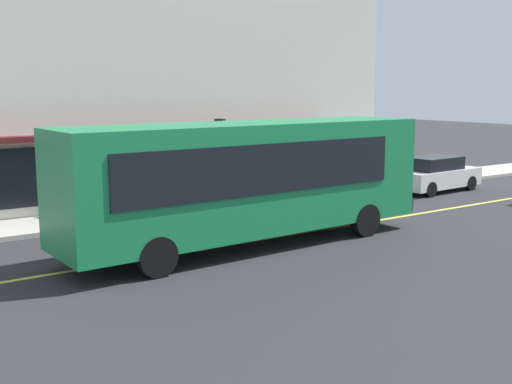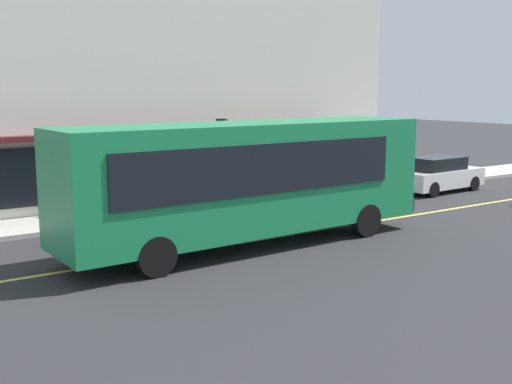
# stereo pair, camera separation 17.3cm
# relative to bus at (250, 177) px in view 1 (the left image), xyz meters

# --- Properties ---
(ground) EXTENTS (120.00, 120.00, 0.00)m
(ground) POSITION_rel_bus_xyz_m (1.42, 0.40, -1.99)
(ground) COLOR #28282B
(sidewalk) EXTENTS (80.00, 2.54, 0.15)m
(sidewalk) POSITION_rel_bus_xyz_m (1.42, 5.70, -1.91)
(sidewalk) COLOR #B2ADA3
(sidewalk) RESTS_ON ground
(lane_centre_stripe) EXTENTS (36.00, 0.16, 0.01)m
(lane_centre_stripe) POSITION_rel_bus_xyz_m (1.42, 0.40, -1.98)
(lane_centre_stripe) COLOR #D8D14C
(lane_centre_stripe) RESTS_ON ground
(storefront_building) EXTENTS (23.35, 11.00, 13.77)m
(storefront_building) POSITION_rel_bus_xyz_m (0.09, 12.16, 4.89)
(storefront_building) COLOR silver
(storefront_building) RESTS_ON ground
(bus) EXTENTS (11.21, 2.91, 3.50)m
(bus) POSITION_rel_bus_xyz_m (0.00, 0.00, 0.00)
(bus) COLOR #197F47
(bus) RESTS_ON ground
(traffic_light) EXTENTS (0.30, 0.52, 3.20)m
(traffic_light) POSITION_rel_bus_xyz_m (2.13, 5.09, 0.55)
(traffic_light) COLOR #2D2D33
(traffic_light) RESTS_ON sidewalk
(car_silver) EXTENTS (4.32, 1.91, 1.52)m
(car_silver) POSITION_rel_bus_xyz_m (0.66, 3.33, -1.24)
(car_silver) COLOR #B7BABF
(car_silver) RESTS_ON ground
(car_white) EXTENTS (4.40, 2.06, 1.52)m
(car_white) POSITION_rel_bus_xyz_m (11.99, 3.42, -1.24)
(car_white) COLOR white
(car_white) RESTS_ON ground
(pedestrian_by_curb) EXTENTS (0.34, 0.34, 1.57)m
(pedestrian_by_curb) POSITION_rel_bus_xyz_m (-3.06, 6.37, -0.90)
(pedestrian_by_curb) COLOR black
(pedestrian_by_curb) RESTS_ON sidewalk
(pedestrian_waiting) EXTENTS (0.34, 0.34, 1.84)m
(pedestrian_waiting) POSITION_rel_bus_xyz_m (-0.67, 4.86, -0.72)
(pedestrian_waiting) COLOR black
(pedestrian_waiting) RESTS_ON sidewalk
(pedestrian_at_corner) EXTENTS (0.34, 0.34, 1.67)m
(pedestrian_at_corner) POSITION_rel_bus_xyz_m (8.56, 5.42, -0.83)
(pedestrian_at_corner) COLOR black
(pedestrian_at_corner) RESTS_ON sidewalk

